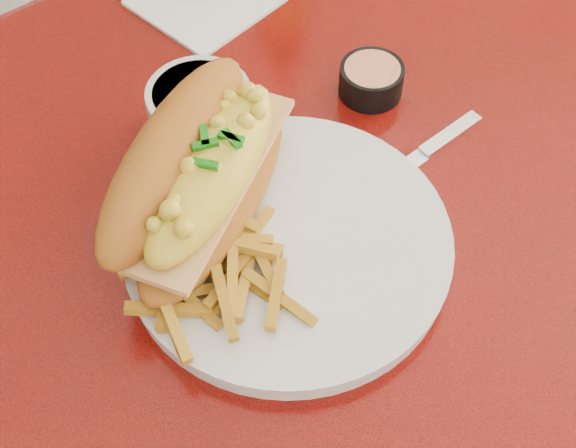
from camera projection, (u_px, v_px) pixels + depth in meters
diner_table at (251, 317)px, 0.83m from camera, size 1.23×0.83×0.77m
dinner_plate at (288, 244)px, 0.67m from camera, size 0.33×0.33×0.02m
mac_hoagie at (199, 174)px, 0.65m from camera, size 0.26×0.22×0.10m
fries_pile at (214, 262)px, 0.63m from camera, size 0.15×0.14×0.03m
fork at (203, 267)px, 0.65m from camera, size 0.05×0.15×0.00m
gravy_ramekin at (200, 111)px, 0.74m from camera, size 0.11×0.11×0.05m
sauce_cup_right at (371, 79)px, 0.78m from camera, size 0.07×0.07×0.03m
knife at (416, 159)px, 0.74m from camera, size 0.20×0.02×0.01m
paper_napkin at (205, 1)px, 0.87m from camera, size 0.15×0.15×0.00m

